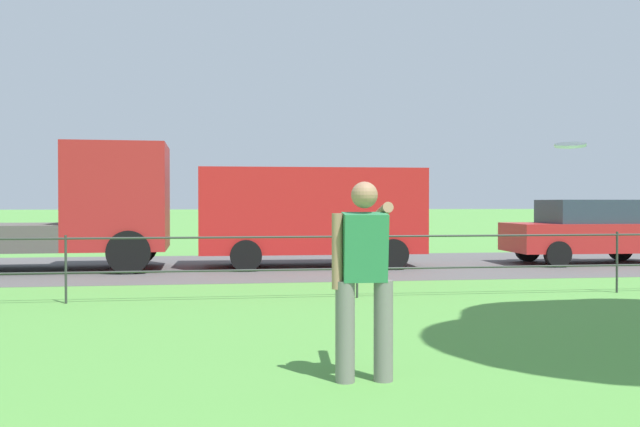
{
  "coord_description": "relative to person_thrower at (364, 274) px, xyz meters",
  "views": [
    {
      "loc": [
        0.09,
        0.63,
        1.48
      ],
      "look_at": [
        1.23,
        8.64,
        1.35
      ],
      "focal_mm": 38.78,
      "sensor_mm": 36.0,
      "label": 1
    }
  ],
  "objects": [
    {
      "name": "panel_van_far_right",
      "position": [
        0.89,
        10.12,
        0.38
      ],
      "size": [
        5.04,
        2.19,
        2.24
      ],
      "color": "red",
      "rests_on": "ground"
    },
    {
      "name": "street_strip",
      "position": [
        -1.25,
        10.4,
        -0.88
      ],
      "size": [
        80.0,
        6.74,
        0.01
      ],
      "primitive_type": "cube",
      "color": "#565454",
      "rests_on": "ground"
    },
    {
      "name": "frisbee",
      "position": [
        1.85,
        0.09,
        1.09
      ],
      "size": [
        0.37,
        0.37,
        0.08
      ],
      "color": "white"
    },
    {
      "name": "park_fence",
      "position": [
        -1.25,
        4.9,
        -0.22
      ],
      "size": [
        30.32,
        0.04,
        1.0
      ],
      "color": "#333833",
      "rests_on": "ground"
    },
    {
      "name": "flatbed_truck_far_left",
      "position": [
        -4.88,
        10.07,
        0.33
      ],
      "size": [
        7.36,
        2.61,
        2.75
      ],
      "color": "#B22323",
      "rests_on": "ground"
    },
    {
      "name": "car_red_right",
      "position": [
        7.61,
        9.95,
        -0.11
      ],
      "size": [
        4.02,
        1.86,
        1.54
      ],
      "color": "red",
      "rests_on": "ground"
    },
    {
      "name": "person_thrower",
      "position": [
        0.0,
        0.0,
        0.0
      ],
      "size": [
        0.53,
        0.75,
        1.65
      ],
      "color": "slate",
      "rests_on": "ground"
    }
  ]
}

